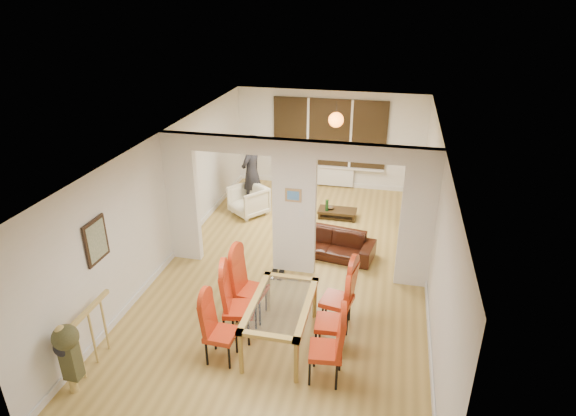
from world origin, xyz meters
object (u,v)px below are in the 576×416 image
(dining_table, at_px, (281,323))
(dining_chair_ra, at_px, (326,346))
(dining_chair_lb, at_px, (239,304))
(television, at_px, (402,209))
(dining_chair_rc, at_px, (337,296))
(dining_chair_la, at_px, (221,330))
(armchair, at_px, (249,201))
(person, at_px, (252,172))
(bowl, at_px, (330,208))
(bottle, at_px, (327,205))
(sofa, at_px, (330,243))
(coffee_table, at_px, (337,214))
(dining_chair_lc, at_px, (251,286))
(dining_chair_rb, at_px, (331,318))

(dining_table, xyz_separation_m, dining_chair_ra, (0.77, -0.58, 0.19))
(dining_chair_lb, distance_m, television, 5.41)
(dining_chair_rc, relative_size, television, 1.34)
(dining_chair_la, height_order, armchair, dining_chair_la)
(dining_chair_rc, bearing_deg, person, 133.09)
(person, xyz_separation_m, television, (3.61, 0.12, -0.68))
(person, bearing_deg, bowl, 102.23)
(bottle, height_order, bowl, bottle)
(sofa, xyz_separation_m, coffee_table, (-0.07, 1.76, -0.16))
(dining_chair_lc, height_order, dining_chair_rc, dining_chair_lc)
(dining_chair_lb, height_order, dining_chair_rc, dining_chair_lb)
(dining_chair_ra, bearing_deg, armchair, 111.25)
(dining_table, distance_m, dining_chair_lc, 0.84)
(armchair, relative_size, television, 0.90)
(dining_chair_rb, height_order, television, dining_chair_rb)
(dining_chair_lb, bearing_deg, sofa, 59.81)
(dining_chair_la, bearing_deg, dining_chair_lb, 81.92)
(television, bearing_deg, armchair, 97.42)
(sofa, distance_m, armchair, 2.65)
(bottle, bearing_deg, dining_chair_rb, -80.85)
(dining_chair_rc, height_order, bowl, dining_chair_rc)
(dining_chair_la, bearing_deg, bowl, 82.65)
(dining_chair_ra, distance_m, bowl, 5.25)
(dining_chair_la, relative_size, dining_chair_lb, 0.89)
(person, relative_size, coffee_table, 2.07)
(bowl, bearing_deg, television, 8.57)
(dining_chair_rc, bearing_deg, television, 87.84)
(dining_chair_rb, bearing_deg, dining_chair_rc, 84.99)
(bowl, bearing_deg, dining_chair_rc, -80.42)
(dining_chair_la, bearing_deg, armchair, 104.47)
(dining_chair_rc, bearing_deg, dining_table, -131.81)
(dining_chair_la, height_order, dining_chair_rb, dining_chair_rb)
(dining_chair_lc, height_order, television, dining_chair_lc)
(dining_table, distance_m, person, 5.13)
(television, bearing_deg, dining_chair_lc, 150.49)
(dining_chair_la, bearing_deg, coffee_table, 80.67)
(dining_chair_lc, bearing_deg, bowl, 87.90)
(dining_chair_rb, bearing_deg, sofa, 94.93)
(dining_chair_lb, xyz_separation_m, armchair, (-1.18, 4.31, -0.23))
(dining_chair_lb, bearing_deg, person, 93.82)
(dining_chair_lc, distance_m, person, 4.41)
(sofa, height_order, bottle, sofa)
(coffee_table, bearing_deg, bottle, -155.03)
(dining_chair_la, distance_m, bowl, 5.23)
(dining_chair_rb, bearing_deg, dining_chair_ra, -91.77)
(armchair, bearing_deg, bottle, 42.28)
(dining_chair_rc, height_order, television, dining_chair_rc)
(television, xyz_separation_m, coffee_table, (-1.48, -0.26, -0.15))
(bottle, bearing_deg, sofa, -79.17)
(armchair, height_order, person, person)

